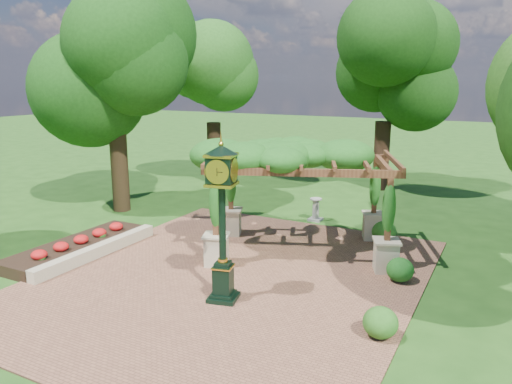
% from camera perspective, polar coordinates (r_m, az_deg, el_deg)
% --- Properties ---
extents(ground, '(120.00, 120.00, 0.00)m').
position_cam_1_polar(ground, '(13.58, -5.00, -11.21)').
color(ground, '#1E4714').
rests_on(ground, ground).
extents(brick_plaza, '(10.00, 12.00, 0.04)m').
position_cam_1_polar(brick_plaza, '(14.35, -2.82, -9.71)').
color(brick_plaza, brown).
rests_on(brick_plaza, ground).
extents(border_wall, '(0.35, 5.00, 0.40)m').
position_cam_1_polar(border_wall, '(16.62, -17.63, -6.45)').
color(border_wall, '#C6B793').
rests_on(border_wall, ground).
extents(flower_bed, '(1.50, 5.00, 0.36)m').
position_cam_1_polar(flower_bed, '(17.25, -19.76, -5.97)').
color(flower_bed, red).
rests_on(flower_bed, ground).
extents(pedestal_clock, '(0.96, 0.96, 4.03)m').
position_cam_1_polar(pedestal_clock, '(12.18, -3.91, -1.96)').
color(pedestal_clock, black).
rests_on(pedestal_clock, brick_plaza).
extents(pergola, '(6.71, 5.49, 3.64)m').
position_cam_1_polar(pergola, '(15.69, 5.28, 3.51)').
color(pergola, '#C4B692').
rests_on(pergola, brick_plaza).
extents(sundial, '(0.52, 0.52, 0.91)m').
position_cam_1_polar(sundial, '(19.90, 6.83, -2.15)').
color(sundial, '#989890').
rests_on(sundial, ground).
extents(shrub_front, '(0.99, 0.99, 0.69)m').
position_cam_1_polar(shrub_front, '(11.44, 14.04, -14.27)').
color(shrub_front, '#265B1A').
rests_on(shrub_front, brick_plaza).
extents(shrub_mid, '(0.97, 0.97, 0.67)m').
position_cam_1_polar(shrub_mid, '(14.46, 16.15, -8.54)').
color(shrub_mid, '#185016').
rests_on(shrub_mid, brick_plaza).
extents(shrub_back, '(0.91, 0.91, 0.75)m').
position_cam_1_polar(shrub_back, '(17.64, 14.42, -4.38)').
color(shrub_back, '#2B6A1E').
rests_on(shrub_back, brick_plaza).
extents(tree_west_near, '(4.86, 4.86, 8.63)m').
position_cam_1_polar(tree_west_near, '(21.47, -15.98, 13.48)').
color(tree_west_near, '#362615').
rests_on(tree_west_near, ground).
extents(tree_west_far, '(4.01, 4.01, 8.39)m').
position_cam_1_polar(tree_west_far, '(26.42, -4.97, 13.29)').
color(tree_west_far, '#301E12').
rests_on(tree_west_far, ground).
extents(tree_north, '(4.45, 4.45, 8.85)m').
position_cam_1_polar(tree_north, '(25.63, 14.69, 13.67)').
color(tree_north, '#321D14').
rests_on(tree_north, ground).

